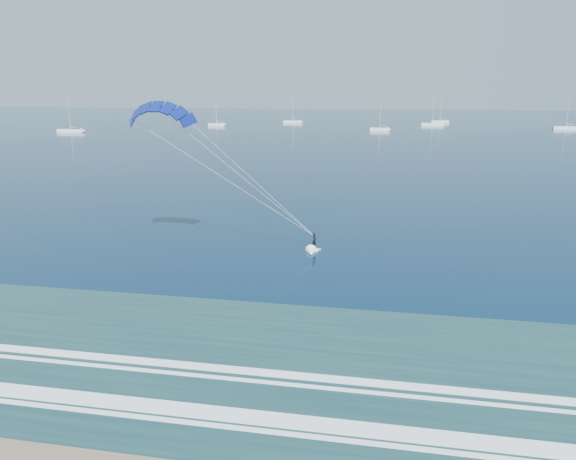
% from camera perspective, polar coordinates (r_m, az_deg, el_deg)
% --- Properties ---
extents(kitesurfer_rig, '(17.77, 7.81, 15.22)m').
position_cam_1_polar(kitesurfer_rig, '(47.12, -5.46, 6.14)').
color(kitesurfer_rig, yellow).
rests_on(kitesurfer_rig, ground).
extents(sailboat_0, '(10.25, 2.40, 13.73)m').
position_cam_1_polar(sailboat_0, '(214.05, -22.99, 10.13)').
color(sailboat_0, silver).
rests_on(sailboat_0, ground).
extents(sailboat_1, '(7.29, 2.40, 10.20)m').
position_cam_1_polar(sailboat_1, '(237.68, -7.94, 11.54)').
color(sailboat_1, silver).
rests_on(sailboat_1, ground).
extents(sailboat_2, '(9.13, 2.40, 12.26)m').
position_cam_1_polar(sailboat_2, '(257.82, 0.53, 11.95)').
color(sailboat_2, silver).
rests_on(sailboat_2, ground).
extents(sailboat_3, '(7.40, 2.40, 10.45)m').
position_cam_1_polar(sailboat_3, '(208.94, 10.13, 10.97)').
color(sailboat_3, silver).
rests_on(sailboat_3, ground).
extents(sailboat_4, '(8.20, 2.40, 11.22)m').
position_cam_1_polar(sailboat_4, '(269.51, 16.52, 11.48)').
color(sailboat_4, silver).
rests_on(sailboat_4, ground).
extents(sailboat_5, '(9.93, 2.40, 13.38)m').
position_cam_1_polar(sailboat_5, '(243.17, 28.50, 9.97)').
color(sailboat_5, silver).
rests_on(sailboat_5, ground).
extents(sailboat_7, '(9.67, 2.40, 13.14)m').
position_cam_1_polar(sailboat_7, '(246.20, 15.74, 11.25)').
color(sailboat_7, silver).
rests_on(sailboat_7, ground).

